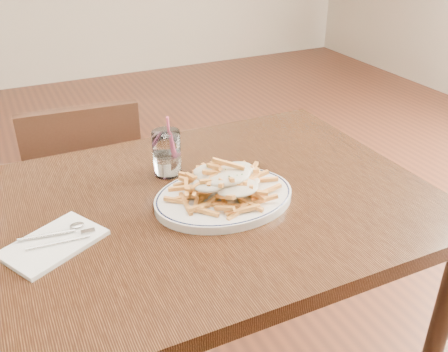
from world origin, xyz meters
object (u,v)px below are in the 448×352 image
table (186,230)px  chair_far (87,192)px  fries_plate (224,197)px  water_glass (167,156)px  loaded_fries (224,179)px

table → chair_far: size_ratio=1.47×
fries_plate → water_glass: size_ratio=2.14×
loaded_fries → water_glass: bearing=110.2°
table → fries_plate: 0.13m
fries_plate → loaded_fries: 0.05m
chair_far → water_glass: (0.14, -0.50, 0.34)m
loaded_fries → water_glass: 0.21m
fries_plate → water_glass: water_glass is taller
table → water_glass: 0.21m
table → loaded_fries: 0.17m
fries_plate → water_glass: (-0.07, 0.19, 0.04)m
table → water_glass: bearing=84.6°
water_glass → fries_plate: bearing=-69.8°
fries_plate → loaded_fries: size_ratio=1.18×
chair_far → water_glass: water_glass is taller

